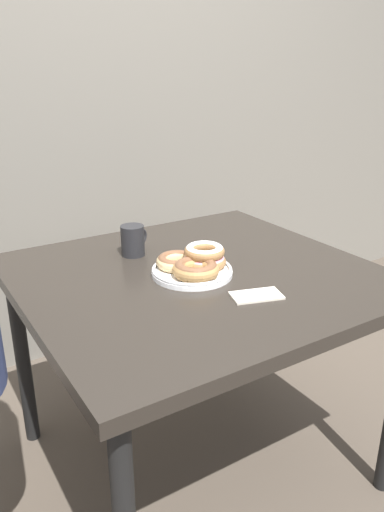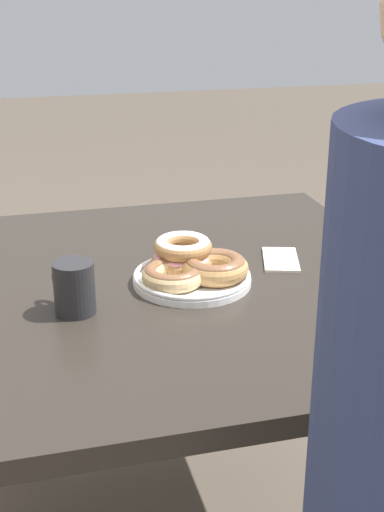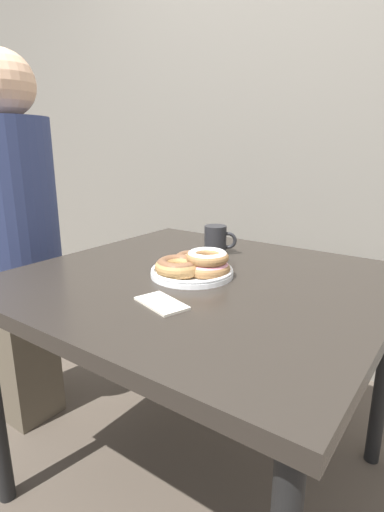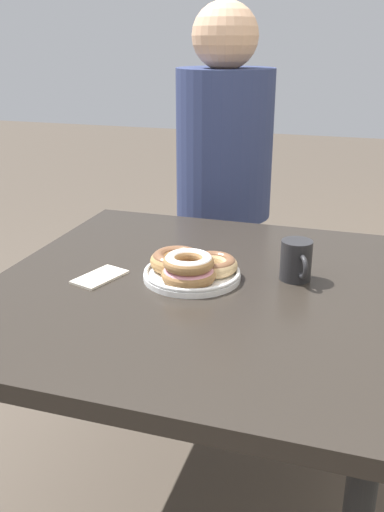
# 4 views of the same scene
# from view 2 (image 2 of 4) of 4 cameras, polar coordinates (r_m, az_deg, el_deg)

# --- Properties ---
(dining_table) EXTENTS (1.03, 0.97, 0.72)m
(dining_table) POSITION_cam_2_polar(r_m,az_deg,el_deg) (1.51, -0.63, -4.36)
(dining_table) COLOR #28231E
(dining_table) RESTS_ON ground_plane
(donut_plate) EXTENTS (0.24, 0.27, 0.08)m
(donut_plate) POSITION_cam_2_polar(r_m,az_deg,el_deg) (1.45, -0.06, -0.84)
(donut_plate) COLOR white
(donut_plate) RESTS_ON dining_table
(coffee_mug) EXTENTS (0.11, 0.08, 0.10)m
(coffee_mug) POSITION_cam_2_polar(r_m,az_deg,el_deg) (1.34, -9.46, -2.45)
(coffee_mug) COLOR #232326
(coffee_mug) RESTS_ON dining_table
(napkin) EXTENTS (0.15, 0.11, 0.01)m
(napkin) POSITION_cam_2_polar(r_m,az_deg,el_deg) (1.58, 7.11, -0.29)
(napkin) COLOR beige
(napkin) RESTS_ON dining_table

